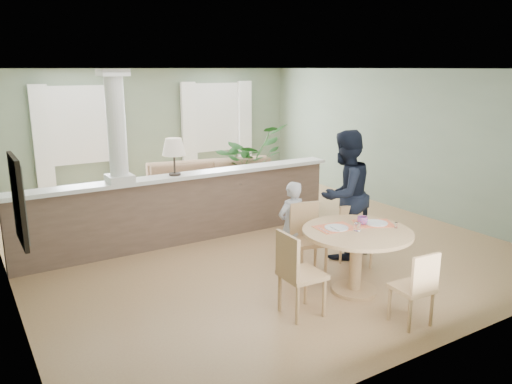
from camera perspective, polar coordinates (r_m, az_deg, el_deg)
ground at (r=8.33m, az=-1.72°, el=-5.00°), size 8.00×8.00×0.00m
room_shell at (r=8.46m, az=-4.13°, el=7.87°), size 7.02×8.02×2.71m
pony_wall at (r=7.88m, az=-8.71°, el=-0.90°), size 5.32×0.38×2.70m
sofa at (r=9.62m, az=-4.50°, el=0.52°), size 3.43×1.86×0.95m
houseplant at (r=10.17m, az=-0.76°, el=3.21°), size 1.84×1.74×1.61m
dining_table at (r=6.23m, az=11.44°, el=-5.71°), size 1.33×1.33×0.91m
chair_far_boy at (r=6.77m, az=5.86°, el=-4.93°), size 0.53×0.53×0.95m
chair_far_man at (r=7.14m, az=11.15°, el=-4.63°), size 0.45×0.45×0.84m
chair_near at (r=5.65m, az=17.90°, el=-10.14°), size 0.41×0.41×0.85m
chair_side at (r=5.58m, az=4.65°, el=-8.93°), size 0.46×0.46×0.98m
child_person at (r=6.87m, az=4.06°, el=-3.82°), size 0.48×0.34×1.23m
man_person at (r=7.30m, az=10.07°, el=-0.31°), size 1.03×0.87×1.87m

